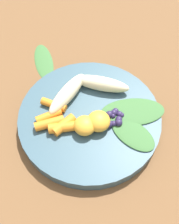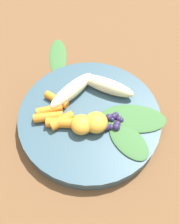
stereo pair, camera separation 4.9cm
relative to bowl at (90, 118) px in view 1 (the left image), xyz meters
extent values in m
plane|color=brown|center=(0.00, 0.00, -0.01)|extent=(2.40, 2.40, 0.00)
cylinder|color=#385666|center=(0.00, 0.00, 0.00)|extent=(0.28, 0.28, 0.03)
ellipsoid|color=beige|center=(0.05, -0.03, 0.03)|extent=(0.06, 0.12, 0.03)
ellipsoid|color=beige|center=(-0.01, -0.07, 0.03)|extent=(0.11, 0.03, 0.03)
ellipsoid|color=#F4A833|center=(-0.02, 0.02, 0.03)|extent=(0.04, 0.04, 0.03)
ellipsoid|color=#F4A833|center=(0.00, 0.03, 0.03)|extent=(0.04, 0.04, 0.03)
cylinder|color=orange|center=(0.07, 0.00, 0.02)|extent=(0.05, 0.02, 0.01)
cylinder|color=orange|center=(0.07, 0.03, 0.02)|extent=(0.05, 0.04, 0.02)
cylinder|color=orange|center=(0.07, 0.04, 0.02)|extent=(0.06, 0.04, 0.02)
cylinder|color=orange|center=(0.04, 0.04, 0.02)|extent=(0.04, 0.05, 0.02)
cylinder|color=orange|center=(0.03, 0.04, 0.02)|extent=(0.06, 0.04, 0.02)
sphere|color=#2D234C|center=(-0.04, 0.01, 0.02)|extent=(0.01, 0.01, 0.01)
sphere|color=#2D234C|center=(-0.05, 0.01, 0.02)|extent=(0.01, 0.01, 0.01)
sphere|color=#2D234C|center=(-0.04, -0.01, 0.02)|extent=(0.01, 0.01, 0.01)
sphere|color=#2D234C|center=(-0.06, 0.01, 0.02)|extent=(0.01, 0.01, 0.01)
sphere|color=#2D234C|center=(-0.05, -0.02, 0.02)|extent=(0.01, 0.01, 0.01)
sphere|color=#2D234C|center=(-0.04, -0.01, 0.02)|extent=(0.01, 0.01, 0.01)
sphere|color=#2D234C|center=(-0.04, 0.02, 0.02)|extent=(0.01, 0.01, 0.01)
sphere|color=#2D234C|center=(-0.06, -0.01, 0.02)|extent=(0.01, 0.01, 0.01)
sphere|color=#2D234C|center=(-0.04, -0.01, 0.02)|extent=(0.01, 0.01, 0.01)
sphere|color=#2D234C|center=(-0.06, -0.01, 0.02)|extent=(0.01, 0.01, 0.01)
sphere|color=#2D234C|center=(-0.06, 0.00, 0.02)|extent=(0.01, 0.01, 0.01)
ellipsoid|color=#3D7038|center=(-0.09, 0.02, 0.02)|extent=(0.10, 0.09, 0.01)
ellipsoid|color=#3D7038|center=(-0.08, -0.03, 0.02)|extent=(0.14, 0.10, 0.01)
ellipsoid|color=#3D7038|center=(0.15, -0.13, -0.01)|extent=(0.09, 0.12, 0.01)
camera|label=1|loc=(-0.07, 0.26, 0.44)|focal=41.90mm
camera|label=2|loc=(-0.12, 0.24, 0.44)|focal=41.90mm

